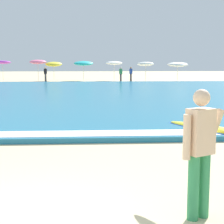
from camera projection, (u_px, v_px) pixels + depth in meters
name	position (u px, v px, depth m)	size (l,w,h in m)	color
sea	(74.00, 94.00, 23.07)	(120.00, 28.00, 0.14)	teal
surf_foam	(53.00, 134.00, 9.81)	(120.00, 0.85, 0.01)	white
surfer_with_board	(213.00, 141.00, 4.82)	(1.39, 2.35, 1.73)	#338E56
beach_umbrella_0	(3.00, 62.00, 41.12)	(1.86, 1.87, 2.32)	beige
beach_umbrella_1	(38.00, 62.00, 40.60)	(1.88, 1.90, 2.40)	beige
beach_umbrella_2	(54.00, 64.00, 41.05)	(1.90, 1.93, 2.20)	beige
beach_umbrella_3	(83.00, 63.00, 41.65)	(2.22, 2.25, 2.31)	beige
beach_umbrella_4	(114.00, 63.00, 41.75)	(1.90, 1.91, 2.24)	beige
beach_umbrella_5	(146.00, 64.00, 40.19)	(1.85, 1.88, 2.18)	beige
beach_umbrella_6	(178.00, 65.00, 40.54)	(2.26, 2.28, 2.11)	beige
beachgoer_near_row_left	(121.00, 74.00, 38.23)	(0.32, 0.20, 1.58)	#383842
beachgoer_near_row_mid	(131.00, 74.00, 39.14)	(0.32, 0.20, 1.58)	#383842
beachgoer_near_row_right	(45.00, 74.00, 39.10)	(0.32, 0.20, 1.58)	#383842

